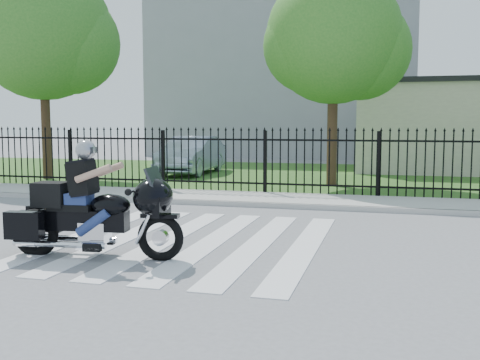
# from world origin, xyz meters

# --- Properties ---
(ground) EXTENTS (120.00, 120.00, 0.00)m
(ground) POSITION_xyz_m (0.00, 0.00, 0.00)
(ground) COLOR slate
(ground) RESTS_ON ground
(crosswalk) EXTENTS (5.00, 5.50, 0.01)m
(crosswalk) POSITION_xyz_m (0.00, 0.00, 0.01)
(crosswalk) COLOR silver
(crosswalk) RESTS_ON ground
(sidewalk) EXTENTS (40.00, 2.00, 0.12)m
(sidewalk) POSITION_xyz_m (0.00, 5.00, 0.06)
(sidewalk) COLOR #ADAAA3
(sidewalk) RESTS_ON ground
(curb) EXTENTS (40.00, 0.12, 0.12)m
(curb) POSITION_xyz_m (0.00, 4.00, 0.06)
(curb) COLOR #ADAAA3
(curb) RESTS_ON ground
(grass_strip) EXTENTS (40.00, 12.00, 0.02)m
(grass_strip) POSITION_xyz_m (0.00, 12.00, 0.01)
(grass_strip) COLOR #29551D
(grass_strip) RESTS_ON ground
(iron_fence) EXTENTS (26.00, 0.04, 1.80)m
(iron_fence) POSITION_xyz_m (0.00, 6.00, 0.90)
(iron_fence) COLOR black
(iron_fence) RESTS_ON ground
(tree_left) EXTENTS (4.80, 4.80, 7.58)m
(tree_left) POSITION_xyz_m (-8.50, 8.50, 5.17)
(tree_left) COLOR #382316
(tree_left) RESTS_ON ground
(tree_mid) EXTENTS (4.20, 4.20, 6.78)m
(tree_mid) POSITION_xyz_m (1.50, 9.00, 4.67)
(tree_mid) COLOR #382316
(tree_mid) RESTS_ON ground
(building_tall) EXTENTS (15.00, 10.00, 12.00)m
(building_tall) POSITION_xyz_m (-3.00, 26.00, 6.00)
(building_tall) COLOR gray
(building_tall) RESTS_ON ground
(motorcycle_rider) EXTENTS (2.74, 0.99, 1.81)m
(motorcycle_rider) POSITION_xyz_m (-1.03, -1.46, 0.74)
(motorcycle_rider) COLOR black
(motorcycle_rider) RESTS_ON ground
(parked_car) EXTENTS (1.62, 4.43, 1.45)m
(parked_car) POSITION_xyz_m (-4.15, 11.52, 0.75)
(parked_car) COLOR #8E9FB3
(parked_car) RESTS_ON grass_strip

